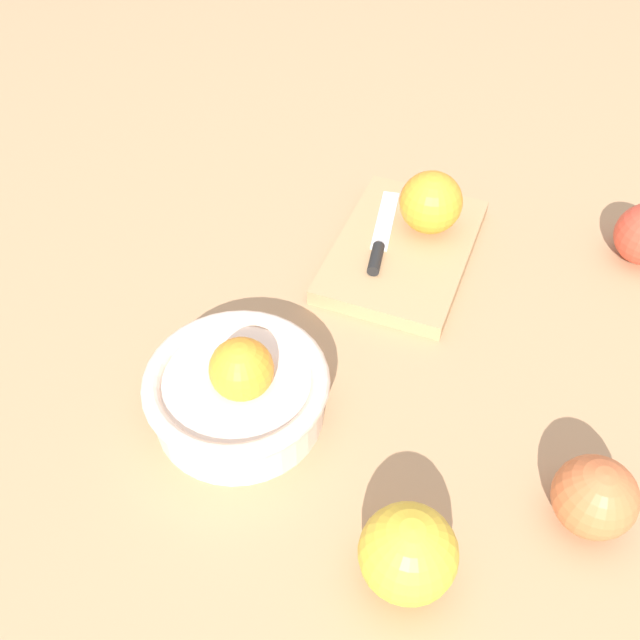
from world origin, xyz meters
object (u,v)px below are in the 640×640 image
object	(u,v)px
bowl	(238,390)
apple_front_left_2	(408,553)
knife	(380,242)
apple_front_left	(595,497)
orange_on_board	(431,202)
cutting_board	(403,250)

from	to	relation	value
bowl	apple_front_left_2	size ratio (longest dim) A/B	2.21
bowl	knife	distance (m)	0.27
knife	apple_front_left	xyz separation A→B (m)	(-0.25, -0.28, 0.01)
bowl	apple_front_left_2	xyz separation A→B (m)	(-0.09, -0.20, 0.00)
bowl	orange_on_board	size ratio (longest dim) A/B	2.37
orange_on_board	apple_front_left_2	distance (m)	0.43
cutting_board	apple_front_left_2	world-z (taller)	apple_front_left_2
bowl	apple_front_left_2	bearing A→B (deg)	-114.30
bowl	orange_on_board	world-z (taller)	same
knife	apple_front_left	bearing A→B (deg)	-130.96
knife	apple_front_left	distance (m)	0.37
orange_on_board	knife	distance (m)	0.07
apple_front_left	apple_front_left_2	size ratio (longest dim) A/B	0.90
apple_front_left	apple_front_left_2	bearing A→B (deg)	131.49
knife	apple_front_left	world-z (taller)	apple_front_left
cutting_board	orange_on_board	xyz separation A→B (m)	(0.04, -0.02, 0.05)
bowl	cutting_board	distance (m)	0.29
knife	apple_front_left_2	bearing A→B (deg)	-156.37
cutting_board	apple_front_left	xyz separation A→B (m)	(-0.26, -0.26, 0.03)
orange_on_board	knife	world-z (taller)	orange_on_board
cutting_board	bowl	bearing A→B (deg)	166.14
cutting_board	apple_front_left	distance (m)	0.36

